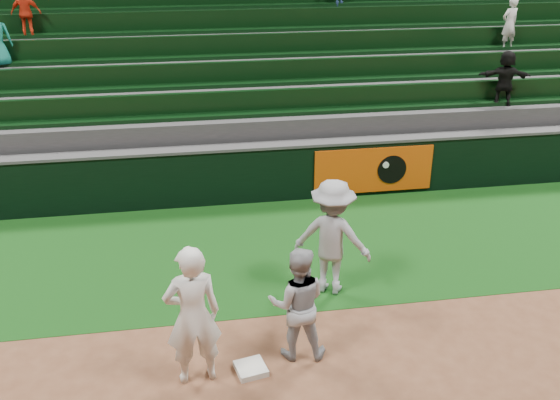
% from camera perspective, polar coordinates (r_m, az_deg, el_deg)
% --- Properties ---
extents(ground, '(70.00, 70.00, 0.00)m').
position_cam_1_polar(ground, '(8.96, -0.93, -13.96)').
color(ground, brown).
rests_on(ground, ground).
extents(foul_grass, '(36.00, 4.20, 0.01)m').
position_cam_1_polar(foul_grass, '(11.44, -3.13, -4.64)').
color(foul_grass, '#0D370E').
rests_on(foul_grass, ground).
extents(first_base, '(0.46, 0.46, 0.09)m').
position_cam_1_polar(first_base, '(8.67, -2.68, -15.15)').
color(first_base, silver).
rests_on(first_base, ground).
extents(first_baseman, '(0.78, 0.57, 1.98)m').
position_cam_1_polar(first_baseman, '(8.06, -7.99, -10.44)').
color(first_baseman, white).
rests_on(first_baseman, ground).
extents(baserunner, '(0.89, 0.74, 1.66)m').
position_cam_1_polar(baserunner, '(8.50, 1.61, -9.43)').
color(baserunner, '#A0A3AB').
rests_on(baserunner, ground).
extents(base_coach, '(1.43, 1.20, 1.92)m').
position_cam_1_polar(base_coach, '(9.86, 4.79, -3.41)').
color(base_coach, '#9C9FA9').
rests_on(base_coach, foul_grass).
extents(field_wall, '(36.00, 0.45, 1.25)m').
position_cam_1_polar(field_wall, '(13.15, -4.16, 2.40)').
color(field_wall, black).
rests_on(field_wall, ground).
extents(stadium_seating, '(36.00, 5.95, 4.85)m').
position_cam_1_polar(stadium_seating, '(16.41, -5.64, 10.78)').
color(stadium_seating, '#323234').
rests_on(stadium_seating, ground).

